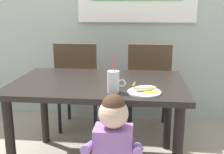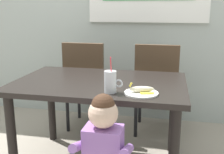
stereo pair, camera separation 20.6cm
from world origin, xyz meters
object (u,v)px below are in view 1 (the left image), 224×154
dining_chair_right (149,83)px  dining_chair_left (79,82)px  milk_cup (113,83)px  peeled_banana (145,89)px  dining_table (99,94)px  toddler_standing (113,146)px  snack_plate (144,92)px

dining_chair_right → dining_chair_left: bearing=1.4°
milk_cup → peeled_banana: milk_cup is taller
dining_table → peeled_banana: bearing=-36.5°
dining_chair_left → dining_chair_right: bearing=-178.6°
dining_chair_right → toddler_standing: (-0.23, -1.32, -0.02)m
dining_table → snack_plate: 0.46m
snack_plate → peeled_banana: (0.01, 0.00, 0.03)m
dining_table → snack_plate: bearing=-37.2°
dining_table → milk_cup: milk_cup is taller
dining_table → toddler_standing: (0.18, -0.64, -0.11)m
dining_chair_right → peeled_banana: 0.98m
dining_table → dining_chair_right: (0.41, 0.68, -0.09)m
toddler_standing → peeled_banana: toddler_standing is taller
dining_chair_left → snack_plate: bearing=125.7°
dining_chair_left → toddler_standing: 1.40m
dining_chair_left → dining_chair_right: (0.73, 0.02, 0.00)m
dining_chair_left → snack_plate: (0.67, -0.94, 0.20)m
snack_plate → toddler_standing: bearing=-115.0°
milk_cup → snack_plate: size_ratio=1.09×
milk_cup → dining_chair_left: bearing=116.1°
dining_chair_left → dining_chair_right: same height
dining_chair_right → snack_plate: 0.98m
snack_plate → dining_chair_left: bearing=125.7°
snack_plate → peeled_banana: 0.03m
dining_chair_left → toddler_standing: size_ratio=1.15×
dining_chair_left → milk_cup: bearing=116.1°
milk_cup → peeled_banana: (0.21, 0.01, -0.04)m
snack_plate → peeled_banana: bearing=24.0°
peeled_banana → milk_cup: bearing=-177.0°
milk_cup → snack_plate: bearing=2.5°
dining_chair_right → milk_cup: size_ratio=3.83×
dining_chair_left → milk_cup: (0.46, -0.95, 0.26)m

